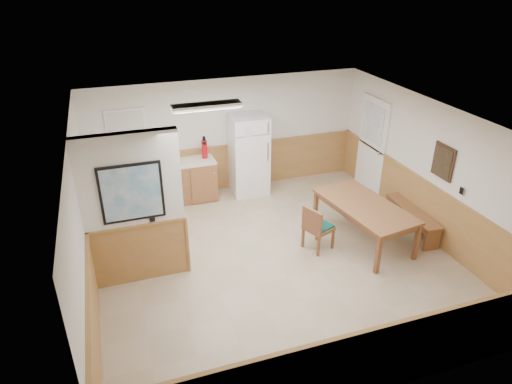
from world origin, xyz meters
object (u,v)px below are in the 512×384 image
object	(u,v)px
dining_chair	(316,226)
fire_extinguisher	(205,149)
dining_bench	(412,215)
soap_bottle	(130,164)
refrigerator	(249,155)
dining_table	(365,209)

from	to	relation	value
dining_chair	fire_extinguisher	world-z (taller)	fire_extinguisher
dining_bench	soap_bottle	distance (m)	5.63
refrigerator	dining_bench	distance (m)	3.59
refrigerator	soap_bottle	bearing A→B (deg)	179.81
dining_chair	refrigerator	bearing A→B (deg)	77.20
soap_bottle	dining_bench	bearing A→B (deg)	-28.14
dining_chair	soap_bottle	world-z (taller)	soap_bottle
dining_bench	fire_extinguisher	size ratio (longest dim) A/B	3.13
dining_bench	dining_chair	world-z (taller)	dining_chair
dining_chair	soap_bottle	bearing A→B (deg)	116.08
refrigerator	dining_chair	distance (m)	2.65
refrigerator	fire_extinguisher	distance (m)	0.98
refrigerator	soap_bottle	xyz separation A→B (m)	(-2.50, 0.05, 0.12)
dining_bench	soap_bottle	xyz separation A→B (m)	(-4.93, 2.64, 0.66)
fire_extinguisher	soap_bottle	world-z (taller)	fire_extinguisher
fire_extinguisher	soap_bottle	bearing A→B (deg)	175.96
refrigerator	dining_table	world-z (taller)	refrigerator
refrigerator	dining_bench	xyz separation A→B (m)	(2.43, -2.59, -0.54)
dining_table	dining_chair	bearing A→B (deg)	171.19
dining_table	dining_bench	bearing A→B (deg)	-8.14
dining_table	fire_extinguisher	bearing A→B (deg)	121.79
dining_bench	fire_extinguisher	xyz separation A→B (m)	(-3.38, 2.69, 0.77)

